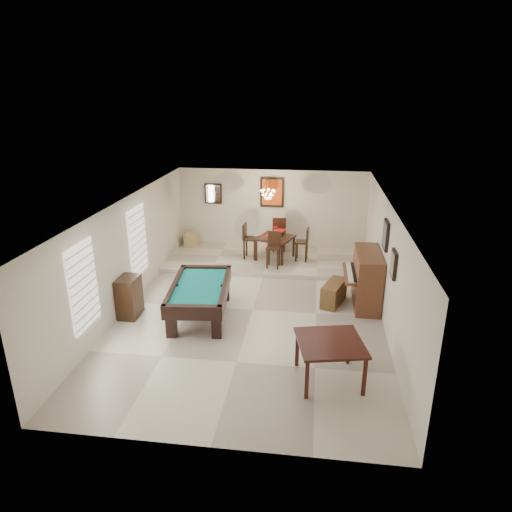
% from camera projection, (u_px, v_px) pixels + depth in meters
% --- Properties ---
extents(ground_plane, '(6.00, 9.00, 0.02)m').
position_uv_depth(ground_plane, '(253.00, 310.00, 10.89)').
color(ground_plane, beige).
extents(wall_back, '(6.00, 0.04, 2.60)m').
position_uv_depth(wall_back, '(272.00, 210.00, 14.63)').
color(wall_back, silver).
rests_on(wall_back, ground_plane).
extents(wall_front, '(6.00, 0.04, 2.60)m').
position_uv_depth(wall_front, '(207.00, 372.00, 6.25)').
color(wall_front, silver).
rests_on(wall_front, ground_plane).
extents(wall_left, '(0.04, 9.00, 2.60)m').
position_uv_depth(wall_left, '(128.00, 253.00, 10.81)').
color(wall_left, silver).
rests_on(wall_left, ground_plane).
extents(wall_right, '(0.04, 9.00, 2.60)m').
position_uv_depth(wall_right, '(387.00, 265.00, 10.07)').
color(wall_right, silver).
rests_on(wall_right, ground_plane).
extents(ceiling, '(6.00, 9.00, 0.04)m').
position_uv_depth(ceiling, '(252.00, 203.00, 10.00)').
color(ceiling, white).
rests_on(ceiling, wall_back).
extents(dining_step, '(6.00, 2.50, 0.12)m').
position_uv_depth(dining_step, '(267.00, 260.00, 13.90)').
color(dining_step, beige).
rests_on(dining_step, ground_plane).
extents(window_left_front, '(0.06, 1.00, 1.70)m').
position_uv_depth(window_left_front, '(83.00, 287.00, 8.73)').
color(window_left_front, white).
rests_on(window_left_front, wall_left).
extents(window_left_rear, '(0.06, 1.00, 1.70)m').
position_uv_depth(window_left_rear, '(138.00, 241.00, 11.33)').
color(window_left_rear, white).
rests_on(window_left_rear, wall_left).
extents(pool_table, '(1.48, 2.43, 0.77)m').
position_uv_depth(pool_table, '(200.00, 301.00, 10.44)').
color(pool_table, black).
rests_on(pool_table, ground_plane).
extents(square_table, '(1.35, 1.35, 0.78)m').
position_uv_depth(square_table, '(329.00, 361.00, 8.15)').
color(square_table, black).
rests_on(square_table, ground_plane).
extents(upright_piano, '(0.89, 1.60, 1.33)m').
position_uv_depth(upright_piano, '(360.00, 278.00, 10.99)').
color(upright_piano, brown).
rests_on(upright_piano, ground_plane).
extents(piano_bench, '(0.68, 1.05, 0.54)m').
position_uv_depth(piano_bench, '(334.00, 293.00, 11.14)').
color(piano_bench, brown).
rests_on(piano_bench, ground_plane).
extents(apothecary_chest, '(0.42, 0.64, 0.95)m').
position_uv_depth(apothecary_chest, '(129.00, 297.00, 10.45)').
color(apothecary_chest, black).
rests_on(apothecary_chest, ground_plane).
extents(dining_table, '(1.25, 1.25, 0.81)m').
position_uv_depth(dining_table, '(275.00, 246.00, 13.71)').
color(dining_table, black).
rests_on(dining_table, dining_step).
extents(flower_vase, '(0.16, 0.16, 0.22)m').
position_uv_depth(flower_vase, '(275.00, 229.00, 13.53)').
color(flower_vase, '#B40F10').
rests_on(flower_vase, dining_table).
extents(dining_chair_south, '(0.41, 0.41, 1.03)m').
position_uv_depth(dining_chair_south, '(273.00, 250.00, 13.01)').
color(dining_chair_south, black).
rests_on(dining_chair_south, dining_step).
extents(dining_chair_north, '(0.45, 0.45, 1.12)m').
position_uv_depth(dining_chair_north, '(279.00, 233.00, 14.37)').
color(dining_chair_north, black).
rests_on(dining_chair_north, dining_step).
extents(dining_chair_west, '(0.43, 0.43, 1.07)m').
position_uv_depth(dining_chair_west, '(250.00, 241.00, 13.73)').
color(dining_chair_west, black).
rests_on(dining_chair_west, dining_step).
extents(dining_chair_east, '(0.40, 0.40, 1.00)m').
position_uv_depth(dining_chair_east, '(302.00, 244.00, 13.54)').
color(dining_chair_east, black).
rests_on(dining_chair_east, dining_step).
extents(corner_bench, '(0.40, 0.49, 0.42)m').
position_uv_depth(corner_bench, '(192.00, 239.00, 14.95)').
color(corner_bench, tan).
rests_on(corner_bench, dining_step).
extents(chandelier, '(0.44, 0.44, 0.60)m').
position_uv_depth(chandelier, '(268.00, 191.00, 13.11)').
color(chandelier, '#FFE5B2').
rests_on(chandelier, ceiling).
extents(back_painting, '(0.75, 0.06, 0.95)m').
position_uv_depth(back_painting, '(272.00, 192.00, 14.39)').
color(back_painting, '#D84C14').
rests_on(back_painting, wall_back).
extents(back_mirror, '(0.55, 0.06, 0.65)m').
position_uv_depth(back_mirror, '(213.00, 194.00, 14.66)').
color(back_mirror, white).
rests_on(back_mirror, wall_back).
extents(right_picture_upper, '(0.06, 0.55, 0.65)m').
position_uv_depth(right_picture_upper, '(386.00, 235.00, 10.15)').
color(right_picture_upper, slate).
rests_on(right_picture_upper, wall_right).
extents(right_picture_lower, '(0.06, 0.45, 0.55)m').
position_uv_depth(right_picture_lower, '(394.00, 264.00, 9.01)').
color(right_picture_lower, gray).
rests_on(right_picture_lower, wall_right).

